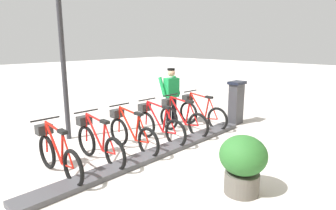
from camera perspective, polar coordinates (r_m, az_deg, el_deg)
name	(u,v)px	position (r m, az deg, el deg)	size (l,w,h in m)	color
ground_plane	(157,155)	(6.36, -2.25, -9.89)	(60.00, 60.00, 0.00)	beige
dock_rail_base	(157,153)	(6.34, -2.26, -9.47)	(0.44, 5.96, 0.10)	#47474C
payment_kiosk	(236,102)	(8.79, 13.32, 0.60)	(0.36, 0.52, 1.28)	#38383D
bike_docked_0	(200,112)	(8.34, 6.42, -1.43)	(1.72, 0.54, 1.02)	black
bike_docked_1	(181,118)	(7.68, 2.56, -2.56)	(1.72, 0.54, 1.02)	black
bike_docked_2	(158,124)	(7.08, -2.01, -3.87)	(1.72, 0.54, 1.02)	black
bike_docked_3	(131,132)	(6.53, -7.40, -5.38)	(1.72, 0.54, 1.02)	black
bike_docked_4	(98,142)	(6.05, -13.75, -7.09)	(1.72, 0.54, 1.02)	black
bike_docked_5	(57,154)	(5.66, -21.12, -8.95)	(1.72, 0.54, 1.02)	black
worker_near_rack	(171,94)	(8.51, 0.64, 2.23)	(0.54, 0.67, 1.66)	white
lamp_post	(61,31)	(7.43, -20.46, 13.49)	(0.32, 0.32, 4.06)	#2D2D33
planter_bush	(243,162)	(4.83, 14.59, -10.81)	(0.76, 0.76, 0.97)	#59544C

